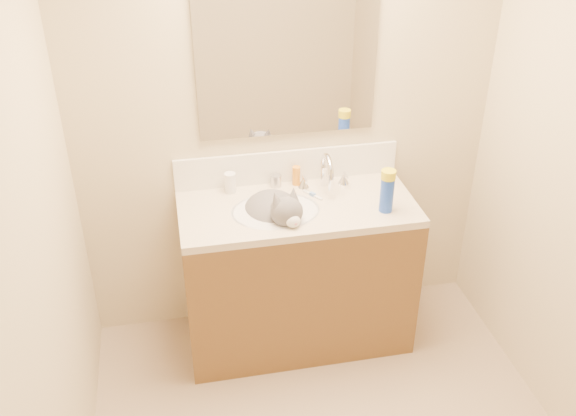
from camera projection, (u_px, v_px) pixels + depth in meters
name	position (u px, v px, depth m)	size (l,w,h in m)	color
room_shell	(362.00, 189.00, 2.09)	(2.24, 2.54, 2.52)	beige
vanity_cabinet	(297.00, 277.00, 3.47)	(1.20, 0.55, 0.82)	brown
counter_slab	(298.00, 209.00, 3.25)	(1.20, 0.55, 0.04)	beige
basin	(276.00, 223.00, 3.23)	(0.45, 0.36, 0.14)	silver
faucet	(326.00, 174.00, 3.34)	(0.28, 0.20, 0.21)	silver
cat	(276.00, 214.00, 3.21)	(0.41, 0.45, 0.33)	#555355
backsplash	(287.00, 166.00, 3.41)	(1.20, 0.02, 0.18)	white
mirror	(287.00, 58.00, 3.11)	(0.90, 0.02, 0.80)	white
pill_bottle	(230.00, 183.00, 3.33)	(0.06, 0.06, 0.11)	white
pill_label	(230.00, 184.00, 3.33)	(0.06, 0.06, 0.04)	orange
silver_jar	(276.00, 181.00, 3.39)	(0.06, 0.06, 0.07)	#B7B7BC
amber_bottle	(296.00, 176.00, 3.40)	(0.04, 0.04, 0.10)	orange
toothbrush	(313.00, 195.00, 3.32)	(0.01, 0.13, 0.01)	white
toothbrush_head	(313.00, 194.00, 3.32)	(0.02, 0.03, 0.02)	#6691DA
spray_can	(387.00, 194.00, 3.15)	(0.07, 0.07, 0.18)	blue
spray_cap	(389.00, 175.00, 3.09)	(0.07, 0.07, 0.04)	yellow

